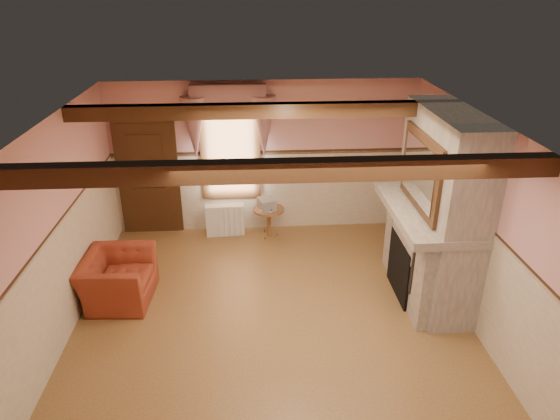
{
  "coord_description": "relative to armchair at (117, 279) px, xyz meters",
  "views": [
    {
      "loc": [
        -0.26,
        -5.65,
        4.35
      ],
      "look_at": [
        0.16,
        0.8,
        1.36
      ],
      "focal_mm": 32.0,
      "sensor_mm": 36.0,
      "label": 1
    }
  ],
  "objects": [
    {
      "name": "mantel",
      "position": [
        4.49,
        -0.11,
        1.0
      ],
      "size": [
        1.05,
        2.05,
        0.12
      ],
      "primitive_type": "cube",
      "color": "gray",
      "rests_on": "fireplace"
    },
    {
      "name": "wall_back",
      "position": [
        2.25,
        2.29,
        1.04
      ],
      "size": [
        5.5,
        0.02,
        2.8
      ],
      "primitive_type": "cube",
      "color": "#DA9797",
      "rests_on": "floor"
    },
    {
      "name": "side_table",
      "position": [
        2.31,
        1.9,
        -0.08
      ],
      "size": [
        0.59,
        0.59,
        0.55
      ],
      "primitive_type": "cylinder",
      "rotation": [
        0.0,
        0.0,
        -0.05
      ],
      "color": "brown",
      "rests_on": "floor"
    },
    {
      "name": "book_stack",
      "position": [
        2.28,
        1.89,
        0.29
      ],
      "size": [
        0.35,
        0.39,
        0.2
      ],
      "primitive_type": "cube",
      "rotation": [
        0.0,
        0.0,
        0.34
      ],
      "color": "#B7AD8C",
      "rests_on": "side_table"
    },
    {
      "name": "bowl",
      "position": [
        4.49,
        -0.13,
        1.1
      ],
      "size": [
        0.31,
        0.31,
        0.07
      ],
      "primitive_type": "imported",
      "color": "brown",
      "rests_on": "mantel"
    },
    {
      "name": "window_drapes",
      "position": [
        1.65,
        2.17,
        1.89
      ],
      "size": [
        1.3,
        0.14,
        1.4
      ],
      "primitive_type": "cube",
      "color": "gray",
      "rests_on": "wall_back"
    },
    {
      "name": "firebox",
      "position": [
        4.25,
        -0.11,
        0.09
      ],
      "size": [
        0.2,
        0.95,
        0.9
      ],
      "primitive_type": "cube",
      "color": "black",
      "rests_on": "floor"
    },
    {
      "name": "candle_red",
      "position": [
        4.49,
        -0.86,
        1.14
      ],
      "size": [
        0.06,
        0.06,
        0.16
      ],
      "primitive_type": "cylinder",
      "color": "#AC1525",
      "rests_on": "mantel"
    },
    {
      "name": "door",
      "position": [
        0.15,
        2.23,
        0.69
      ],
      "size": [
        1.1,
        0.1,
        2.1
      ],
      "primitive_type": "cube",
      "color": "black",
      "rests_on": "floor"
    },
    {
      "name": "wall_left",
      "position": [
        -0.5,
        -0.71,
        1.04
      ],
      "size": [
        0.02,
        6.0,
        2.8
      ],
      "primitive_type": "cube",
      "color": "#DA9797",
      "rests_on": "floor"
    },
    {
      "name": "armchair",
      "position": [
        0.0,
        0.0,
        0.0
      ],
      "size": [
        1.02,
        1.15,
        0.71
      ],
      "primitive_type": "imported",
      "rotation": [
        0.0,
        0.0,
        1.51
      ],
      "color": "maroon",
      "rests_on": "floor"
    },
    {
      "name": "wall_right",
      "position": [
        5.0,
        -0.71,
        1.04
      ],
      "size": [
        0.02,
        6.0,
        2.8
      ],
      "primitive_type": "cube",
      "color": "#DA9797",
      "rests_on": "floor"
    },
    {
      "name": "fireplace",
      "position": [
        4.67,
        -0.11,
        1.04
      ],
      "size": [
        0.85,
        2.0,
        2.8
      ],
      "primitive_type": "cube",
      "color": "gray",
      "rests_on": "floor"
    },
    {
      "name": "chair_rail",
      "position": [
        2.25,
        -0.71,
        1.14
      ],
      "size": [
        5.5,
        6.0,
        0.08
      ],
      "primitive_type": null,
      "color": "black",
      "rests_on": "wainscot"
    },
    {
      "name": "wainscot",
      "position": [
        2.25,
        -0.71,
        0.39
      ],
      "size": [
        5.5,
        6.0,
        1.5
      ],
      "primitive_type": null,
      "color": "beige",
      "rests_on": "floor"
    },
    {
      "name": "window",
      "position": [
        1.65,
        2.26,
        1.29
      ],
      "size": [
        1.06,
        0.08,
        2.02
      ],
      "primitive_type": "cube",
      "color": "white",
      "rests_on": "wall_back"
    },
    {
      "name": "overmantel_mirror",
      "position": [
        4.31,
        -0.11,
        1.61
      ],
      "size": [
        0.06,
        1.44,
        1.04
      ],
      "primitive_type": "cube",
      "color": "silver",
      "rests_on": "fireplace"
    },
    {
      "name": "ceiling_beam_front",
      "position": [
        2.25,
        -1.91,
        2.34
      ],
      "size": [
        5.5,
        0.18,
        0.2
      ],
      "primitive_type": "cube",
      "color": "black",
      "rests_on": "ceiling"
    },
    {
      "name": "oil_lamp",
      "position": [
        4.49,
        0.42,
        1.2
      ],
      "size": [
        0.11,
        0.11,
        0.28
      ],
      "primitive_type": "cylinder",
      "color": "gold",
      "rests_on": "mantel"
    },
    {
      "name": "ceiling_beam_back",
      "position": [
        2.25,
        0.49,
        2.34
      ],
      "size": [
        5.5,
        0.18,
        0.2
      ],
      "primitive_type": "cube",
      "color": "black",
      "rests_on": "ceiling"
    },
    {
      "name": "ceiling",
      "position": [
        2.25,
        -0.71,
        2.44
      ],
      "size": [
        5.5,
        6.0,
        0.01
      ],
      "primitive_type": "cube",
      "color": "silver",
      "rests_on": "wall_back"
    },
    {
      "name": "mantel_clock",
      "position": [
        4.49,
        0.38,
        1.16
      ],
      "size": [
        0.14,
        0.24,
        0.2
      ],
      "primitive_type": "cube",
      "color": "black",
      "rests_on": "mantel"
    },
    {
      "name": "jar_yellow",
      "position": [
        4.49,
        -0.54,
        1.12
      ],
      "size": [
        0.06,
        0.06,
        0.12
      ],
      "primitive_type": "cylinder",
      "color": "yellow",
      "rests_on": "mantel"
    },
    {
      "name": "floor",
      "position": [
        2.25,
        -0.71,
        -0.36
      ],
      "size": [
        5.5,
        6.0,
        0.01
      ],
      "primitive_type": "cube",
      "color": "brown",
      "rests_on": "ground"
    },
    {
      "name": "radiator",
      "position": [
        1.51,
        1.99,
        -0.06
      ],
      "size": [
        0.71,
        0.22,
        0.6
      ],
      "primitive_type": "cube",
      "rotation": [
        0.0,
        0.0,
        0.06
      ],
      "color": "silver",
      "rests_on": "floor"
    }
  ]
}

